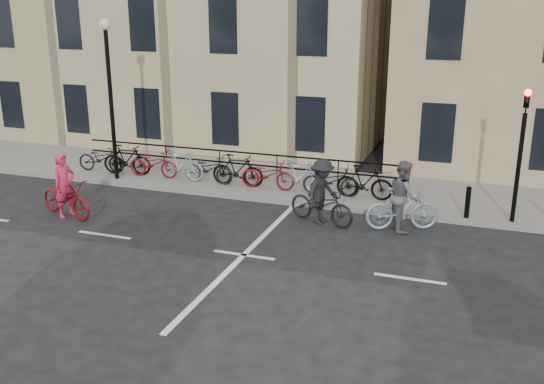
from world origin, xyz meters
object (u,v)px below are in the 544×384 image
(cyclist_pink, at_px, (66,195))
(cyclist_grey, at_px, (403,202))
(cyclist_dark, at_px, (322,198))
(traffic_light, at_px, (522,139))
(lamp_post, at_px, (109,80))

(cyclist_pink, distance_m, cyclist_grey, 9.52)
(cyclist_grey, relative_size, cyclist_dark, 0.94)
(traffic_light, height_order, cyclist_pink, traffic_light)
(cyclist_pink, bearing_deg, lamp_post, 26.37)
(lamp_post, relative_size, cyclist_pink, 2.41)
(lamp_post, xyz_separation_m, cyclist_dark, (7.67, -1.53, -2.77))
(lamp_post, xyz_separation_m, cyclist_pink, (0.59, -3.44, -2.85))
(cyclist_pink, bearing_deg, cyclist_grey, -60.48)
(cyclist_pink, xyz_separation_m, cyclist_grey, (9.28, 2.13, 0.14))
(traffic_light, relative_size, cyclist_dark, 1.79)
(traffic_light, height_order, cyclist_grey, traffic_light)
(cyclist_grey, bearing_deg, cyclist_dark, 73.38)
(lamp_post, height_order, cyclist_grey, lamp_post)
(cyclist_grey, height_order, cyclist_dark, cyclist_grey)
(lamp_post, bearing_deg, cyclist_pink, -80.23)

